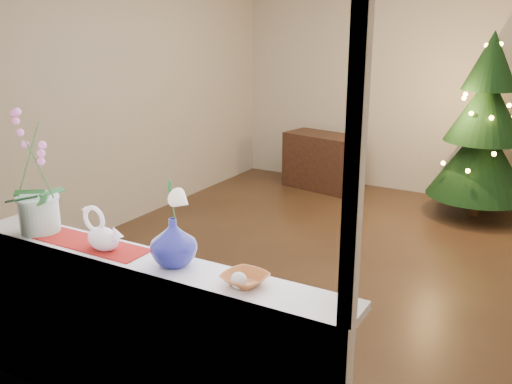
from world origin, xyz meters
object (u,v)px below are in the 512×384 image
swan (102,230)px  blue_vase (173,238)px  amber_dish (245,280)px  paperweight (239,280)px  orchid_pot (34,173)px  xmas_tree (484,127)px  side_table (322,161)px

swan → blue_vase: size_ratio=0.94×
amber_dish → paperweight: bearing=-93.1°
orchid_pot → amber_dish: 1.34m
swan → xmas_tree: (1.12, 4.34, -0.06)m
swan → amber_dish: bearing=0.2°
swan → orchid_pot: bearing=176.8°
swan → amber_dish: 0.82m
blue_vase → side_table: bearing=104.7°
orchid_pot → amber_dish: (1.30, 0.01, -0.31)m
orchid_pot → blue_vase: (0.90, 0.02, -0.20)m
swan → side_table: bearing=98.2°
orchid_pot → side_table: orchid_pot is taller
paperweight → amber_dish: size_ratio=0.45×
blue_vase → xmas_tree: bearing=80.8°
orchid_pot → amber_dish: bearing=0.3°
paperweight → amber_dish: bearing=86.9°
xmas_tree → side_table: xmas_tree is taller
xmas_tree → orchid_pot: bearing=-110.3°
amber_dish → side_table: bearing=109.4°
paperweight → swan: bearing=178.2°
blue_vase → side_table: 4.64m
paperweight → side_table: paperweight is taller
swan → side_table: 4.58m
orchid_pot → side_table: (-0.26, 4.46, -0.91)m
blue_vase → amber_dish: 0.41m
paperweight → xmas_tree: bearing=86.0°
blue_vase → amber_dish: size_ratio=1.59×
swan → blue_vase: bearing=3.4°
paperweight → side_table: (-1.56, 4.50, -0.61)m
orchid_pot → amber_dish: orchid_pot is taller
swan → paperweight: size_ratio=3.36×
side_table → swan: bearing=-70.2°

